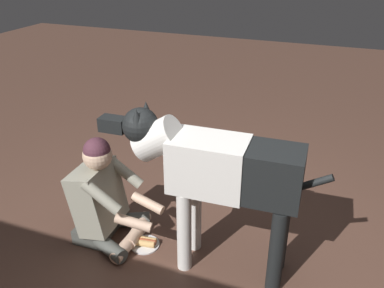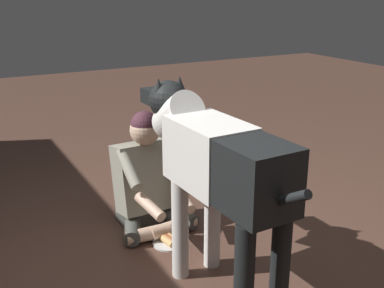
# 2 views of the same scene
# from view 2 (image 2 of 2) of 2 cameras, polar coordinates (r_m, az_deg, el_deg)

# --- Properties ---
(person_sitting_on_floor) EXTENTS (0.66, 0.58, 0.85)m
(person_sitting_on_floor) POSITION_cam_2_polar(r_m,az_deg,el_deg) (3.42, -5.32, -4.31)
(person_sitting_on_floor) COLOR #494B45
(person_sitting_on_floor) RESTS_ON ground
(large_dog) EXTENTS (1.52, 0.35, 1.14)m
(large_dog) POSITION_cam_2_polar(r_m,az_deg,el_deg) (2.58, 2.69, -2.34)
(large_dog) COLOR silver
(large_dog) RESTS_ON ground
(hot_dog_on_plate) EXTENTS (0.22, 0.22, 0.06)m
(hot_dog_on_plate) POSITION_cam_2_polar(r_m,az_deg,el_deg) (3.31, -2.75, -11.32)
(hot_dog_on_plate) COLOR silver
(hot_dog_on_plate) RESTS_ON ground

